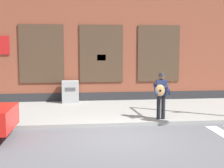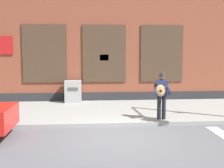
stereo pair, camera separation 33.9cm
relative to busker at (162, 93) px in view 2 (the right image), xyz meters
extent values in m
plane|color=#56565B|center=(-1.88, -1.78, -1.13)|extent=(160.00, 160.00, 0.00)
cube|color=gray|center=(-1.88, 2.04, -1.07)|extent=(28.00, 4.96, 0.13)
cube|color=brown|center=(-1.88, 6.53, 2.64)|extent=(28.00, 4.00, 7.54)
cube|color=#28282B|center=(-1.88, 4.51, -0.86)|extent=(28.00, 0.04, 0.55)
cube|color=#473323|center=(-4.84, 4.50, 1.40)|extent=(2.19, 0.06, 2.89)
cube|color=black|center=(-4.84, 4.49, 1.40)|extent=(2.07, 0.03, 2.77)
cube|color=#473323|center=(-1.88, 4.50, 1.40)|extent=(2.19, 0.06, 2.89)
cube|color=black|center=(-1.88, 4.49, 1.40)|extent=(2.07, 0.03, 2.77)
cube|color=#473323|center=(1.09, 4.50, 1.40)|extent=(2.19, 0.06, 2.89)
cube|color=black|center=(1.09, 4.49, 1.40)|extent=(2.07, 0.03, 2.77)
cube|color=yellow|center=(-1.88, 4.48, 1.20)|extent=(0.44, 0.02, 0.30)
cube|color=silver|center=(1.63, -1.74, -1.13)|extent=(0.42, 1.90, 0.01)
cube|color=silver|center=(-5.12, -1.06, -0.40)|extent=(0.07, 0.24, 0.12)
cube|color=silver|center=(-5.15, -2.20, -0.40)|extent=(0.07, 0.24, 0.12)
cylinder|color=black|center=(0.10, 0.03, -0.56)|extent=(0.15, 0.15, 0.89)
cylinder|color=black|center=(-0.08, 0.02, -0.56)|extent=(0.15, 0.15, 0.89)
cube|color=navy|center=(0.01, 0.04, 0.19)|extent=(0.40, 0.25, 0.60)
sphere|color=brown|center=(0.01, 0.04, 0.60)|extent=(0.22, 0.22, 0.22)
cylinder|color=#333338|center=(0.01, 0.04, 0.66)|extent=(0.28, 0.27, 0.02)
cylinder|color=#333338|center=(0.01, 0.04, 0.71)|extent=(0.18, 0.18, 0.09)
cylinder|color=navy|center=(0.24, -0.08, 0.15)|extent=(0.13, 0.52, 0.39)
cylinder|color=navy|center=(-0.23, -0.04, 0.15)|extent=(0.13, 0.52, 0.39)
ellipsoid|color=tan|center=(-0.08, -0.14, 0.11)|extent=(0.37, 0.15, 0.44)
cylinder|color=black|center=(-0.09, -0.20, 0.11)|extent=(0.09, 0.02, 0.09)
cylinder|color=brown|center=(0.18, -0.18, 0.29)|extent=(0.47, 0.08, 0.34)
cube|color=#9E9E9E|center=(-3.45, 4.08, -0.46)|extent=(0.82, 0.58, 1.08)
cube|color=#4C4C4C|center=(-3.45, 3.78, -0.30)|extent=(0.49, 0.02, 0.16)
camera|label=1|loc=(-3.16, -11.28, 1.67)|focal=50.00mm
camera|label=2|loc=(-2.82, -11.31, 1.67)|focal=50.00mm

